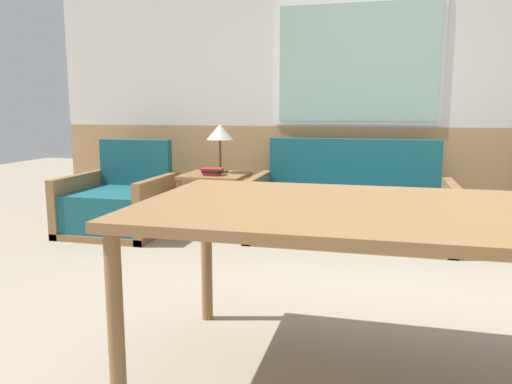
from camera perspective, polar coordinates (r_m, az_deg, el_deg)
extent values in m
plane|color=gray|center=(2.64, 17.62, -16.78)|extent=(16.00, 16.00, 0.00)
cube|color=tan|center=(5.05, 16.23, 1.57)|extent=(7.20, 0.06, 0.98)
cube|color=silver|center=(5.05, 16.96, 16.92)|extent=(7.20, 0.06, 1.72)
cube|color=white|center=(4.99, 11.50, 14.26)|extent=(1.58, 0.01, 1.18)
cube|color=#99BCA8|center=(4.98, 11.50, 14.27)|extent=(1.50, 0.02, 1.10)
cube|color=olive|center=(4.51, 10.48, -5.07)|extent=(1.74, 0.83, 0.06)
cube|color=#195660|center=(4.45, 10.54, -2.56)|extent=(1.58, 0.75, 0.35)
cube|color=#195660|center=(4.76, 10.99, 3.19)|extent=(1.58, 0.10, 0.46)
cube|color=olive|center=(4.58, 0.19, -1.54)|extent=(0.08, 0.83, 0.55)
cube|color=olive|center=(4.49, 21.19, -2.42)|extent=(0.08, 0.83, 0.55)
cube|color=olive|center=(4.89, -15.37, -4.14)|extent=(0.90, 0.86, 0.06)
cube|color=#195660|center=(4.83, -15.59, -1.89)|extent=(0.74, 0.78, 0.34)
cube|color=#195660|center=(5.11, -13.58, 3.31)|extent=(0.74, 0.10, 0.45)
cube|color=olive|center=(5.05, -19.53, -1.13)|extent=(0.08, 0.86, 0.54)
cube|color=olive|center=(4.65, -11.10, -1.64)|extent=(0.08, 0.86, 0.54)
cube|color=olive|center=(4.67, -4.66, 1.91)|extent=(0.58, 0.58, 0.03)
cylinder|color=olive|center=(4.57, -8.74, -1.86)|extent=(0.04, 0.04, 0.52)
cylinder|color=olive|center=(4.39, -2.50, -2.21)|extent=(0.04, 0.04, 0.52)
cylinder|color=olive|center=(5.04, -6.46, -0.76)|extent=(0.04, 0.04, 0.52)
cylinder|color=olive|center=(4.88, -0.76, -1.02)|extent=(0.04, 0.04, 0.52)
cylinder|color=#4C3823|center=(4.75, -4.09, 2.36)|extent=(0.15, 0.15, 0.02)
cylinder|color=#4C3823|center=(4.74, -4.11, 4.23)|extent=(0.02, 0.02, 0.29)
cone|color=beige|center=(4.72, -4.14, 6.87)|extent=(0.25, 0.25, 0.14)
cube|color=#B22823|center=(4.57, -5.01, 2.10)|extent=(0.16, 0.17, 0.03)
cube|color=black|center=(4.56, -4.99, 2.39)|extent=(0.16, 0.16, 0.02)
cube|color=#B22823|center=(4.57, -5.08, 2.63)|extent=(0.22, 0.16, 0.02)
cube|color=olive|center=(2.03, 11.38, -2.02)|extent=(1.74, 1.08, 0.04)
cylinder|color=olive|center=(1.93, -15.72, -14.89)|extent=(0.06, 0.06, 0.73)
cylinder|color=olive|center=(2.74, -5.67, -7.17)|extent=(0.06, 0.06, 0.73)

